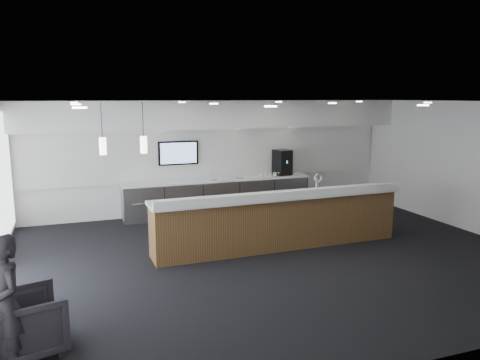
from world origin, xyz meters
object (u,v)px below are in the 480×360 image
object	(u,v)px
armchair	(27,323)
lounge_guest	(6,304)
service_counter	(278,220)
coffee_machine	(282,162)

from	to	relation	value
armchair	lounge_guest	size ratio (longest dim) A/B	0.54
service_counter	armchair	bearing A→B (deg)	-150.25
service_counter	coffee_machine	size ratio (longest dim) A/B	7.67
armchair	service_counter	bearing A→B (deg)	-73.49
service_counter	armchair	distance (m)	5.34
armchair	lounge_guest	xyz separation A→B (m)	(-0.16, -0.31, 0.41)
service_counter	lounge_guest	world-z (taller)	lounge_guest
coffee_machine	lounge_guest	xyz separation A→B (m)	(-6.29, -6.17, -0.50)
lounge_guest	coffee_machine	bearing A→B (deg)	109.00
service_counter	coffee_machine	distance (m)	3.56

